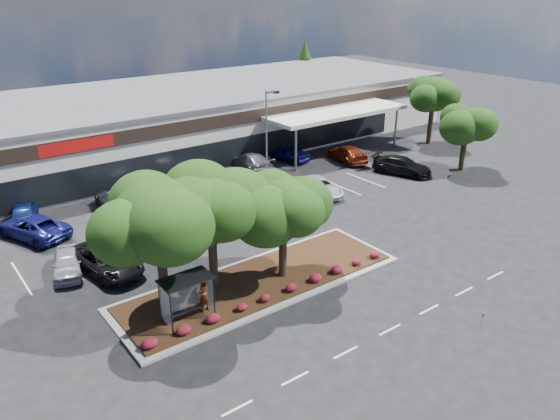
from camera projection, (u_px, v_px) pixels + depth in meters
ground at (328, 302)px, 31.39m from camera, size 160.00×160.00×0.00m
retail_store at (108, 129)px, 55.19m from camera, size 80.40×25.20×6.25m
landscape_island at (260, 282)px, 33.19m from camera, size 18.00×6.00×0.26m
lane_markings at (230, 239)px, 38.99m from camera, size 33.12×20.06×0.01m
shrub_row at (281, 291)px, 31.49m from camera, size 17.00×0.80×0.50m
bus_shelter at (185, 286)px, 28.53m from camera, size 2.75×1.55×2.59m
island_tree_west at (160, 246)px, 28.65m from camera, size 7.20×7.20×7.89m
island_tree_mid at (212, 229)px, 31.21m from camera, size 6.60×6.60×7.32m
island_tree_east at (283, 227)px, 32.47m from camera, size 5.80×5.80×6.50m
tree_east_near at (465, 138)px, 51.85m from camera, size 5.60×5.60×6.51m
tree_east_far at (432, 110)px, 60.29m from camera, size 6.40×6.40×7.62m
conifer_north_east at (304, 72)px, 80.85m from camera, size 3.96×3.96×9.00m
person_waiting at (204, 296)px, 29.71m from camera, size 0.79×0.63×1.92m
light_pole at (268, 155)px, 43.76m from camera, size 1.43×0.62×9.28m
survey_stake at (482, 319)px, 28.77m from camera, size 0.07×0.14×0.92m
car_1 at (67, 263)px, 34.14m from camera, size 2.94×4.60×1.46m
car_2 at (105, 260)px, 34.32m from camera, size 3.77×6.26×1.63m
car_3 at (175, 219)px, 40.52m from camera, size 3.76×5.35×1.44m
car_4 at (207, 225)px, 39.60m from camera, size 1.64×4.01×1.36m
car_5 at (307, 200)px, 43.91m from camera, size 3.14×4.83×1.50m
car_6 at (272, 187)px, 46.37m from camera, size 4.42×6.23×1.68m
car_7 at (320, 187)px, 46.80m from camera, size 3.09×5.37×1.41m
car_8 at (402, 166)px, 51.80m from camera, size 4.15×6.09×1.64m
car_9 at (24, 212)px, 41.47m from camera, size 3.12×5.10×1.62m
car_10 at (33, 227)px, 38.95m from camera, size 4.71×6.46×1.63m
car_11 at (117, 201)px, 43.50m from camera, size 2.79×6.00×1.70m
car_12 at (152, 203)px, 43.02m from camera, size 4.83×6.54×1.65m
car_13 at (190, 181)px, 48.20m from camera, size 2.31×4.32×1.35m
car_14 at (250, 161)px, 52.91m from camera, size 2.62×5.90×1.68m
car_15 at (289, 153)px, 55.61m from camera, size 2.57×4.92×1.60m
car_16 at (347, 154)px, 55.47m from camera, size 3.27×5.78×1.58m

